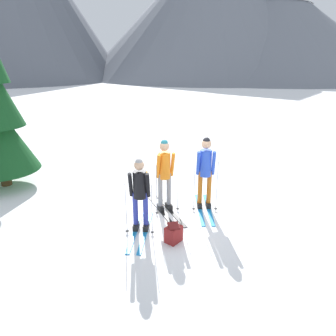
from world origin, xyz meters
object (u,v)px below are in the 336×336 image
object	(u,v)px
backpack_on_snow_front	(174,233)
skier_in_orange	(165,173)
skier_in_blue	(205,170)
skier_in_black	(140,191)

from	to	relation	value
backpack_on_snow_front	skier_in_orange	bearing A→B (deg)	87.08
skier_in_orange	backpack_on_snow_front	distance (m)	1.61
skier_in_blue	skier_in_black	bearing A→B (deg)	-155.90
skier_in_black	backpack_on_snow_front	xyz separation A→B (m)	(0.60, -0.60, -0.72)
skier_in_black	skier_in_orange	xyz separation A→B (m)	(0.67, 0.80, 0.07)
skier_in_black	backpack_on_snow_front	bearing A→B (deg)	-45.05
skier_in_orange	skier_in_blue	size ratio (longest dim) A/B	0.99
skier_in_black	skier_in_orange	bearing A→B (deg)	50.21
skier_in_orange	skier_in_black	bearing A→B (deg)	-129.79
skier_in_orange	backpack_on_snow_front	world-z (taller)	skier_in_orange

